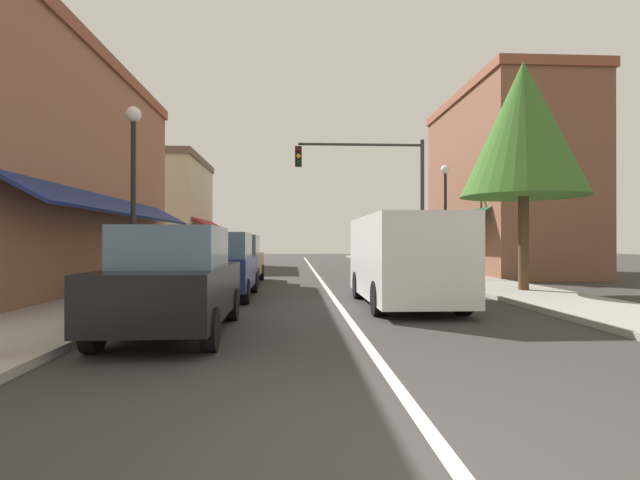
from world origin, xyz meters
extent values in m
plane|color=#33302D|center=(0.00, 18.00, 0.00)|extent=(80.00, 80.00, 0.00)
cube|color=#A39E99|center=(-5.50, 18.00, 0.06)|extent=(2.60, 56.00, 0.12)
cube|color=gray|center=(5.50, 18.00, 0.06)|extent=(2.60, 56.00, 0.12)
cube|color=silver|center=(0.00, 18.00, 0.00)|extent=(0.14, 52.00, 0.01)
cube|color=#8E5B42|center=(-9.04, 12.00, 3.48)|extent=(4.48, 14.00, 6.96)
cube|color=brown|center=(-9.04, 12.00, 7.16)|extent=(4.68, 14.20, 0.40)
cube|color=slate|center=(-6.86, 12.00, 1.40)|extent=(0.08, 10.64, 1.80)
cube|color=navy|center=(-6.25, 12.00, 2.60)|extent=(1.27, 11.76, 0.73)
cube|color=slate|center=(-6.86, 8.92, 5.01)|extent=(0.08, 1.10, 1.30)
cube|color=slate|center=(-6.86, 15.08, 5.01)|extent=(0.08, 1.10, 1.30)
cube|color=brown|center=(9.07, 20.00, 4.13)|extent=(4.55, 10.00, 8.27)
cube|color=brown|center=(9.07, 20.00, 8.47)|extent=(4.75, 10.20, 0.40)
cube|color=slate|center=(6.86, 20.00, 1.40)|extent=(0.08, 7.60, 1.80)
cube|color=#194C2D|center=(6.25, 20.00, 2.60)|extent=(1.27, 8.40, 0.73)
cube|color=slate|center=(6.86, 17.80, 5.95)|extent=(0.08, 1.10, 1.30)
cube|color=slate|center=(6.86, 22.20, 5.95)|extent=(0.08, 1.10, 1.30)
cube|color=#BCAD8E|center=(-9.16, 28.00, 3.18)|extent=(4.73, 8.00, 6.36)
cube|color=brown|center=(-9.16, 28.00, 6.56)|extent=(4.93, 8.20, 0.40)
cube|color=slate|center=(-6.86, 28.00, 1.40)|extent=(0.08, 6.08, 1.80)
cube|color=maroon|center=(-6.25, 28.00, 2.60)|extent=(1.27, 6.72, 0.73)
cube|color=slate|center=(-6.86, 26.24, 4.58)|extent=(0.08, 1.10, 1.30)
cube|color=slate|center=(-6.86, 29.76, 4.58)|extent=(0.08, 1.10, 1.30)
cube|color=black|center=(-3.04, 4.96, 0.71)|extent=(1.76, 4.12, 0.80)
cube|color=slate|center=(-3.04, 4.86, 1.44)|extent=(1.54, 2.01, 0.66)
cylinder|color=black|center=(-3.84, 6.31, 0.31)|extent=(0.21, 0.62, 0.62)
cylinder|color=black|center=(-2.26, 6.32, 0.31)|extent=(0.21, 0.62, 0.62)
cylinder|color=black|center=(-3.82, 3.60, 0.31)|extent=(0.21, 0.62, 0.62)
cylinder|color=black|center=(-2.24, 3.62, 0.31)|extent=(0.21, 0.62, 0.62)
cube|color=navy|center=(-3.04, 10.17, 0.71)|extent=(1.72, 4.10, 0.80)
cube|color=slate|center=(-3.04, 10.07, 1.44)|extent=(1.52, 2.00, 0.66)
cylinder|color=black|center=(-3.84, 11.52, 0.31)|extent=(0.20, 0.62, 0.62)
cylinder|color=black|center=(-2.25, 11.52, 0.31)|extent=(0.20, 0.62, 0.62)
cylinder|color=black|center=(-3.83, 8.81, 0.31)|extent=(0.20, 0.62, 0.62)
cylinder|color=black|center=(-2.25, 8.81, 0.31)|extent=(0.20, 0.62, 0.62)
cube|color=brown|center=(-3.15, 14.96, 0.71)|extent=(1.73, 4.10, 0.80)
cube|color=slate|center=(-3.15, 14.86, 1.44)|extent=(1.52, 2.00, 0.66)
cylinder|color=black|center=(-3.94, 16.32, 0.31)|extent=(0.20, 0.62, 0.62)
cylinder|color=black|center=(-2.35, 16.31, 0.31)|extent=(0.20, 0.62, 0.62)
cylinder|color=black|center=(-3.94, 13.61, 0.31)|extent=(0.20, 0.62, 0.62)
cylinder|color=black|center=(-2.36, 13.61, 0.31)|extent=(0.20, 0.62, 0.62)
cube|color=silver|center=(1.54, 8.31, 1.17)|extent=(1.96, 5.00, 1.90)
cube|color=slate|center=(1.54, 10.71, 1.59)|extent=(1.72, 0.27, 0.84)
cube|color=black|center=(1.54, 10.89, 0.48)|extent=(1.86, 0.20, 0.24)
cylinder|color=black|center=(0.66, 9.86, 0.36)|extent=(0.24, 0.72, 0.72)
cylinder|color=black|center=(2.42, 9.86, 0.36)|extent=(0.24, 0.72, 0.72)
cylinder|color=black|center=(0.66, 6.76, 0.36)|extent=(0.24, 0.72, 0.72)
cylinder|color=black|center=(2.42, 6.76, 0.36)|extent=(0.24, 0.72, 0.72)
cylinder|color=#333333|center=(4.80, 18.87, 3.09)|extent=(0.18, 0.18, 6.18)
cylinder|color=#333333|center=(1.97, 18.87, 5.93)|extent=(5.66, 0.12, 0.12)
cube|color=black|center=(-0.86, 18.69, 5.33)|extent=(0.30, 0.24, 0.90)
sphere|color=#420F0F|center=(-0.86, 18.56, 5.61)|extent=(0.20, 0.20, 0.20)
sphere|color=yellow|center=(-0.86, 18.56, 5.33)|extent=(0.20, 0.20, 0.20)
sphere|color=#0C3316|center=(-0.86, 18.56, 5.05)|extent=(0.20, 0.20, 0.20)
cylinder|color=black|center=(-4.84, 8.51, 2.17)|extent=(0.12, 0.12, 4.34)
sphere|color=white|center=(-4.84, 8.51, 4.52)|extent=(0.36, 0.36, 0.36)
cylinder|color=black|center=(5.10, 16.42, 2.14)|extent=(0.12, 0.12, 4.29)
sphere|color=white|center=(5.10, 16.42, 4.47)|extent=(0.36, 0.36, 0.36)
cylinder|color=#4C331E|center=(5.64, 10.77, 1.69)|extent=(0.30, 0.30, 3.39)
cone|color=#386626|center=(5.64, 10.77, 4.83)|extent=(3.62, 3.62, 3.98)
camera|label=1|loc=(-1.10, -3.25, 1.52)|focal=27.61mm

